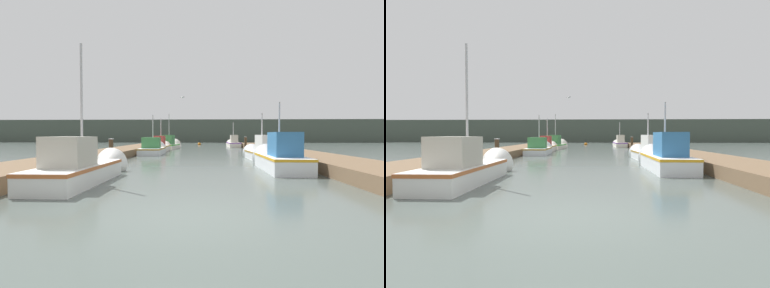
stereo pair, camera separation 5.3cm
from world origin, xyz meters
TOP-DOWN VIEW (x-y plane):
  - ground_plane at (0.00, 0.00)m, footprint 200.00×200.00m
  - dock_left at (-6.35, 16.00)m, footprint 2.87×40.00m
  - dock_right at (6.35, 16.00)m, footprint 2.87×40.00m
  - distant_shore_ridge at (0.00, 64.90)m, footprint 120.00×16.00m
  - fishing_boat_0 at (-3.76, 4.43)m, footprint 1.54×5.90m
  - fishing_boat_1 at (3.70, 8.19)m, footprint 1.61×5.50m
  - fishing_boat_2 at (3.87, 13.34)m, footprint 1.70×5.72m
  - fishing_boat_3 at (-3.95, 18.83)m, footprint 1.82×5.05m
  - fishing_boat_4 at (-3.99, 23.53)m, footprint 1.40×5.66m
  - fishing_boat_5 at (-3.78, 28.77)m, footprint 2.30×5.90m
  - fishing_boat_6 at (3.95, 33.57)m, footprint 1.56×5.12m
  - mooring_piling_0 at (4.88, 28.36)m, footprint 0.33×0.33m
  - mooring_piling_1 at (-4.80, 10.44)m, footprint 0.27×0.27m
  - channel_buoy at (-0.63, 41.14)m, footprint 0.49×0.49m
  - seagull_lead at (-1.77, 21.77)m, footprint 0.48×0.46m

SIDE VIEW (x-z plane):
  - ground_plane at x=0.00m, z-range 0.00..0.00m
  - channel_buoy at x=-0.63m, z-range -0.35..0.64m
  - dock_left at x=-6.35m, z-range 0.00..0.50m
  - dock_right at x=6.35m, z-range 0.00..0.50m
  - fishing_boat_3 at x=-3.95m, z-range -1.46..2.27m
  - fishing_boat_4 at x=-3.99m, z-range -1.33..2.20m
  - fishing_boat_5 at x=-3.78m, z-range -1.84..2.73m
  - fishing_boat_6 at x=3.95m, z-range -1.32..2.25m
  - fishing_boat_0 at x=-3.76m, z-range -2.03..2.97m
  - fishing_boat_2 at x=3.87m, z-range -1.19..2.14m
  - fishing_boat_1 at x=3.70m, z-range -1.20..2.27m
  - mooring_piling_0 at x=4.88m, z-range 0.01..1.38m
  - mooring_piling_1 at x=-4.80m, z-range 0.01..1.39m
  - distant_shore_ridge at x=0.00m, z-range 0.00..4.81m
  - seagull_lead at x=-1.77m, z-range 4.96..5.08m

